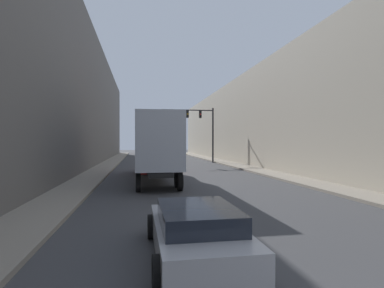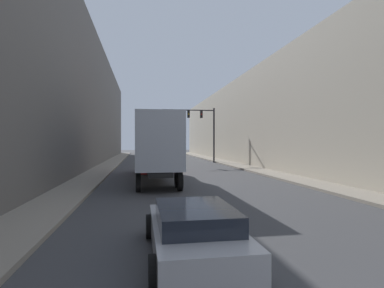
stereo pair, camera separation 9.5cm
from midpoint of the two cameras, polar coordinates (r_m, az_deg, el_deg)
The scene contains 7 objects.
sidewalk_right at distance 32.02m, azimuth 8.82°, elevation -4.14°, with size 2.08×80.00×0.15m.
sidewalk_left at distance 30.52m, azimuth -16.53°, elevation -4.37°, with size 2.08×80.00×0.15m.
building_right at distance 33.54m, azimuth 15.40°, elevation 4.70°, with size 6.00×80.00×10.26m.
building_left at distance 31.45m, azimuth -23.97°, elevation 8.45°, with size 6.00×80.00×14.05m.
semi_truck at distance 20.63m, azimuth -7.26°, elevation -0.41°, with size 2.47×12.35×4.17m.
sedan_car at distance 7.01m, azimuth 0.43°, elevation -16.26°, with size 2.09×4.20×1.17m.
traffic_signal_gantry at distance 37.53m, azimuth 1.39°, elevation 3.89°, with size 6.61×0.35×6.87m.
Camera 1 is at (-3.45, -0.21, 2.58)m, focal length 28.00 mm.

